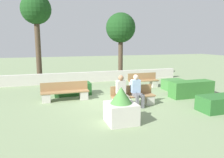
{
  "coord_description": "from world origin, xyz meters",
  "views": [
    {
      "loc": [
        -2.94,
        -9.3,
        2.68
      ],
      "look_at": [
        0.19,
        0.5,
        0.9
      ],
      "focal_mm": 35.0,
      "sensor_mm": 36.0,
      "label": 1
    }
  ],
  "objects_px": {
    "bench_right_side": "(143,82)",
    "person_seated_man": "(137,89)",
    "tree_center_left": "(121,29)",
    "bench_front": "(133,98)",
    "planter_corner_left": "(121,108)",
    "bench_left_side": "(65,93)",
    "person_seated_woman": "(122,90)",
    "tree_leftmost": "(36,12)"
  },
  "relations": [
    {
      "from": "bench_right_side",
      "to": "person_seated_man",
      "type": "distance_m",
      "value": 3.86
    },
    {
      "from": "person_seated_man",
      "to": "tree_center_left",
      "type": "bearing_deg",
      "value": 75.31
    },
    {
      "from": "bench_right_side",
      "to": "tree_center_left",
      "type": "bearing_deg",
      "value": 85.9
    },
    {
      "from": "bench_front",
      "to": "tree_center_left",
      "type": "height_order",
      "value": "tree_center_left"
    },
    {
      "from": "planter_corner_left",
      "to": "bench_front",
      "type": "bearing_deg",
      "value": 55.74
    },
    {
      "from": "bench_front",
      "to": "planter_corner_left",
      "type": "relative_size",
      "value": 1.55
    },
    {
      "from": "bench_left_side",
      "to": "bench_right_side",
      "type": "bearing_deg",
      "value": 13.23
    },
    {
      "from": "person_seated_woman",
      "to": "tree_center_left",
      "type": "bearing_deg",
      "value": 70.53
    },
    {
      "from": "person_seated_woman",
      "to": "planter_corner_left",
      "type": "distance_m",
      "value": 1.71
    },
    {
      "from": "bench_right_side",
      "to": "tree_center_left",
      "type": "height_order",
      "value": "tree_center_left"
    },
    {
      "from": "planter_corner_left",
      "to": "tree_leftmost",
      "type": "xyz_separation_m",
      "value": [
        -2.62,
        8.79,
        4.03
      ]
    },
    {
      "from": "bench_right_side",
      "to": "person_seated_man",
      "type": "xyz_separation_m",
      "value": [
        -1.92,
        -3.33,
        0.41
      ]
    },
    {
      "from": "bench_left_side",
      "to": "person_seated_woman",
      "type": "height_order",
      "value": "person_seated_woman"
    },
    {
      "from": "tree_leftmost",
      "to": "tree_center_left",
      "type": "xyz_separation_m",
      "value": [
        5.77,
        -0.03,
        -0.96
      ]
    },
    {
      "from": "person_seated_man",
      "to": "planter_corner_left",
      "type": "relative_size",
      "value": 1.09
    },
    {
      "from": "bench_right_side",
      "to": "planter_corner_left",
      "type": "relative_size",
      "value": 1.48
    },
    {
      "from": "planter_corner_left",
      "to": "tree_leftmost",
      "type": "distance_m",
      "value": 10.02
    },
    {
      "from": "bench_right_side",
      "to": "tree_leftmost",
      "type": "bearing_deg",
      "value": 141.57
    },
    {
      "from": "person_seated_man",
      "to": "person_seated_woman",
      "type": "xyz_separation_m",
      "value": [
        -0.66,
        0.0,
        0.0
      ]
    },
    {
      "from": "bench_left_side",
      "to": "person_seated_man",
      "type": "distance_m",
      "value": 3.32
    },
    {
      "from": "bench_front",
      "to": "person_seated_man",
      "type": "bearing_deg",
      "value": -55.2
    },
    {
      "from": "bench_left_side",
      "to": "planter_corner_left",
      "type": "distance_m",
      "value": 3.71
    },
    {
      "from": "tree_center_left",
      "to": "bench_right_side",
      "type": "bearing_deg",
      "value": -89.45
    },
    {
      "from": "bench_left_side",
      "to": "tree_center_left",
      "type": "relative_size",
      "value": 0.45
    },
    {
      "from": "bench_right_side",
      "to": "tree_leftmost",
      "type": "distance_m",
      "value": 8.17
    },
    {
      "from": "bench_front",
      "to": "person_seated_woman",
      "type": "xyz_separation_m",
      "value": [
        -0.56,
        -0.14,
        0.41
      ]
    },
    {
      "from": "person_seated_man",
      "to": "planter_corner_left",
      "type": "distance_m",
      "value": 2.04
    },
    {
      "from": "planter_corner_left",
      "to": "tree_center_left",
      "type": "distance_m",
      "value": 9.8
    },
    {
      "from": "planter_corner_left",
      "to": "tree_center_left",
      "type": "relative_size",
      "value": 0.26
    },
    {
      "from": "bench_left_side",
      "to": "bench_right_side",
      "type": "distance_m",
      "value": 4.91
    },
    {
      "from": "bench_front",
      "to": "tree_center_left",
      "type": "bearing_deg",
      "value": 74.32
    },
    {
      "from": "bench_front",
      "to": "person_seated_man",
      "type": "distance_m",
      "value": 0.44
    },
    {
      "from": "tree_leftmost",
      "to": "tree_center_left",
      "type": "bearing_deg",
      "value": -0.3
    },
    {
      "from": "tree_center_left",
      "to": "bench_front",
      "type": "bearing_deg",
      "value": -105.68
    },
    {
      "from": "planter_corner_left",
      "to": "tree_center_left",
      "type": "height_order",
      "value": "tree_center_left"
    },
    {
      "from": "bench_left_side",
      "to": "tree_center_left",
      "type": "xyz_separation_m",
      "value": [
        4.63,
        5.37,
        3.25
      ]
    },
    {
      "from": "tree_leftmost",
      "to": "person_seated_man",
      "type": "bearing_deg",
      "value": -61.66
    },
    {
      "from": "person_seated_man",
      "to": "bench_right_side",
      "type": "bearing_deg",
      "value": 60.01
    },
    {
      "from": "bench_front",
      "to": "bench_left_side",
      "type": "bearing_deg",
      "value": 147.74
    },
    {
      "from": "bench_front",
      "to": "tree_leftmost",
      "type": "distance_m",
      "value": 9.07
    },
    {
      "from": "tree_leftmost",
      "to": "tree_center_left",
      "type": "relative_size",
      "value": 1.2
    },
    {
      "from": "bench_left_side",
      "to": "bench_right_side",
      "type": "height_order",
      "value": "same"
    }
  ]
}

